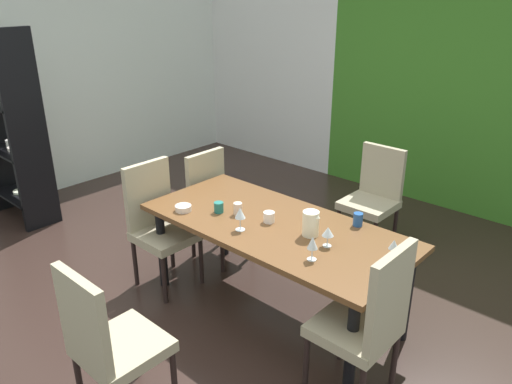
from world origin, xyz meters
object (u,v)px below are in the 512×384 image
at_px(wine_glass_right, 394,245).
at_px(chair_right_near, 368,320).
at_px(chair_left_far, 216,200).
at_px(dining_table, 275,233).
at_px(chair_head_far, 374,194).
at_px(cup_center, 358,219).
at_px(pitcher_front, 311,223).
at_px(chair_left_near, 159,221).
at_px(display_shelf, 11,125).
at_px(cup_east, 219,207).
at_px(cup_rear, 269,217).
at_px(wine_glass_west, 313,243).
at_px(chair_head_near, 107,341).
at_px(serving_bowl_left, 183,208).
at_px(cup_near_shelf, 238,209).
at_px(wine_glass_north, 328,232).
at_px(wine_glass_corner, 240,214).

bearing_deg(wine_glass_right, chair_right_near, -77.54).
xyz_separation_m(chair_left_far, chair_right_near, (1.91, -0.62, 0.03)).
relative_size(dining_table, chair_head_far, 2.06).
bearing_deg(cup_center, pitcher_front, -115.34).
xyz_separation_m(chair_left_near, pitcher_front, (1.25, 0.34, 0.27)).
height_order(display_shelf, cup_east, display_shelf).
relative_size(cup_rear, cup_center, 0.85).
xyz_separation_m(chair_right_near, wine_glass_west, (-0.46, 0.08, 0.29)).
height_order(wine_glass_right, cup_east, wine_glass_right).
xyz_separation_m(wine_glass_west, cup_rear, (-0.54, 0.22, -0.07)).
relative_size(display_shelf, wine_glass_west, 12.28).
bearing_deg(chair_head_near, serving_bowl_left, 120.91).
bearing_deg(wine_glass_west, wine_glass_right, 40.89).
distance_m(chair_head_near, cup_near_shelf, 1.38).
distance_m(dining_table, cup_near_shelf, 0.33).
bearing_deg(chair_head_far, chair_left_far, 48.03).
bearing_deg(cup_near_shelf, dining_table, 12.67).
distance_m(wine_glass_north, cup_east, 0.91).
bearing_deg(display_shelf, cup_center, 13.94).
height_order(chair_head_far, wine_glass_north, chair_head_far).
bearing_deg(dining_table, chair_left_far, 161.87).
height_order(chair_head_far, wine_glass_corner, chair_head_far).
height_order(serving_bowl_left, cup_center, cup_center).
bearing_deg(chair_left_far, chair_head_near, 29.32).
xyz_separation_m(wine_glass_corner, cup_rear, (0.07, 0.23, -0.08)).
relative_size(cup_center, pitcher_front, 0.54).
bearing_deg(display_shelf, wine_glass_north, 7.76).
xyz_separation_m(wine_glass_north, wine_glass_corner, (-0.58, -0.21, 0.02)).
bearing_deg(dining_table, chair_left_near, -161.97).
relative_size(wine_glass_corner, cup_center, 1.76).
distance_m(cup_center, cup_near_shelf, 0.87).
relative_size(dining_table, wine_glass_north, 14.50).
xyz_separation_m(chair_right_near, pitcher_front, (-0.66, 0.34, 0.26)).
height_order(serving_bowl_left, cup_near_shelf, cup_near_shelf).
relative_size(chair_head_near, cup_near_shelf, 11.01).
bearing_deg(cup_rear, dining_table, 13.63).
relative_size(cup_rear, pitcher_front, 0.46).
height_order(chair_right_near, chair_head_far, chair_right_near).
xyz_separation_m(chair_head_far, cup_near_shelf, (-0.32, -1.46, 0.25)).
distance_m(chair_head_near, cup_east, 1.35).
bearing_deg(display_shelf, chair_left_far, 21.21).
bearing_deg(chair_head_near, cup_east, 109.27).
bearing_deg(wine_glass_right, dining_table, -173.96).
relative_size(dining_table, chair_left_far, 2.07).
bearing_deg(wine_glass_right, serving_bowl_left, -165.58).
bearing_deg(display_shelf, cup_rear, 9.30).
height_order(chair_left_near, chair_head_near, chair_left_near).
xyz_separation_m(chair_left_far, chair_head_near, (0.96, -1.70, 0.02)).
height_order(chair_head_far, display_shelf, display_shelf).
height_order(display_shelf, serving_bowl_left, display_shelf).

